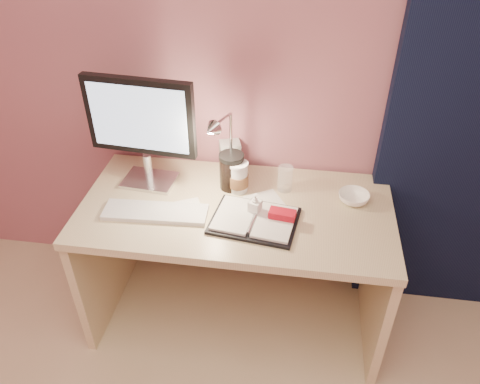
# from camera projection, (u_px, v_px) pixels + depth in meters

# --- Properties ---
(room) EXTENTS (3.50, 3.50, 3.50)m
(room) POSITION_uv_depth(u_px,v_px,m) (467.00, 107.00, 1.99)
(room) COLOR #C6B28E
(room) RESTS_ON ground
(desk) EXTENTS (1.40, 0.70, 0.73)m
(desk) POSITION_uv_depth(u_px,v_px,m) (238.00, 234.00, 2.29)
(desk) COLOR beige
(desk) RESTS_ON ground
(monitor) EXTENTS (0.50, 0.20, 0.53)m
(monitor) POSITION_uv_depth(u_px,v_px,m) (142.00, 123.00, 2.06)
(monitor) COLOR silver
(monitor) RESTS_ON desk
(keyboard) EXTENTS (0.46, 0.16, 0.02)m
(keyboard) POSITION_uv_depth(u_px,v_px,m) (156.00, 212.00, 2.05)
(keyboard) COLOR silver
(keyboard) RESTS_ON desk
(planner) EXTENTS (0.39, 0.32, 0.06)m
(planner) POSITION_uv_depth(u_px,v_px,m) (257.00, 219.00, 2.00)
(planner) COLOR black
(planner) RESTS_ON desk
(paper_a) EXTENTS (0.21, 0.21, 0.00)m
(paper_a) POSITION_uv_depth(u_px,v_px,m) (265.00, 202.00, 2.12)
(paper_a) COLOR silver
(paper_a) RESTS_ON desk
(paper_c) EXTENTS (0.19, 0.19, 0.00)m
(paper_c) POSITION_uv_depth(u_px,v_px,m) (187.00, 209.00, 2.08)
(paper_c) COLOR silver
(paper_c) RESTS_ON desk
(coffee_cup) EXTENTS (0.09, 0.09, 0.15)m
(coffee_cup) POSITION_uv_depth(u_px,v_px,m) (238.00, 178.00, 2.15)
(coffee_cup) COLOR white
(coffee_cup) RESTS_ON desk
(clear_cup) EXTENTS (0.07, 0.07, 0.12)m
(clear_cup) POSITION_uv_depth(u_px,v_px,m) (285.00, 178.00, 2.16)
(clear_cup) COLOR white
(clear_cup) RESTS_ON desk
(bowl) EXTENTS (0.18, 0.18, 0.04)m
(bowl) POSITION_uv_depth(u_px,v_px,m) (354.00, 198.00, 2.11)
(bowl) COLOR white
(bowl) RESTS_ON desk
(lotion_bottle) EXTENTS (0.06, 0.06, 0.11)m
(lotion_bottle) POSITION_uv_depth(u_px,v_px,m) (255.00, 205.00, 2.01)
(lotion_bottle) COLOR white
(lotion_bottle) RESTS_ON desk
(dark_jar) EXTENTS (0.11, 0.11, 0.16)m
(dark_jar) POSITION_uv_depth(u_px,v_px,m) (232.00, 173.00, 2.17)
(dark_jar) COLOR black
(dark_jar) RESTS_ON desk
(product_box) EXTENTS (0.12, 0.10, 0.15)m
(product_box) POSITION_uv_depth(u_px,v_px,m) (230.00, 156.00, 2.30)
(product_box) COLOR beige
(product_box) RESTS_ON desk
(desk_lamp) EXTENTS (0.15, 0.23, 0.38)m
(desk_lamp) POSITION_uv_depth(u_px,v_px,m) (236.00, 148.00, 2.04)
(desk_lamp) COLOR silver
(desk_lamp) RESTS_ON desk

